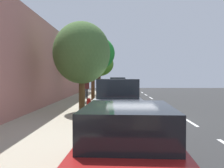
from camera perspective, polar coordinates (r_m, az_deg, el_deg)
ground at (r=12.61m, az=4.45°, el=-7.65°), size 66.26×66.26×0.00m
sidewalk at (r=12.89m, az=-11.52°, el=-7.13°), size 3.51×41.41×0.15m
curb_edge at (r=12.62m, az=-3.29°, el=-7.29°), size 0.16×41.41×0.15m
lane_stripe_centre at (r=13.70m, az=15.27°, el=-6.94°), size 0.14×40.00×0.01m
lane_stripe_bike_edge at (r=12.60m, az=3.45°, el=-7.63°), size 0.12×41.41×0.01m
building_facade at (r=13.35m, az=-20.06°, el=4.92°), size 0.50×41.41×5.64m
parked_suv_green_nearest at (r=28.39m, az=1.44°, el=-0.39°), size 2.08×4.76×1.99m
parked_sedan_grey_second at (r=17.20m, az=1.19°, el=-2.63°), size 2.06×4.51×1.52m
parked_pickup_silver_mid at (r=11.26m, az=1.25°, el=-4.14°), size 2.06×5.32×1.95m
parked_sedan_red_far at (r=4.54m, az=3.79°, el=-14.79°), size 1.98×4.47×1.52m
bicycle_at_curb at (r=22.13m, az=-0.17°, el=-2.64°), size 1.19×1.35×0.77m
cyclist_with_backpack at (r=22.53m, az=-0.68°, el=-0.79°), size 0.56×0.51×1.76m
street_tree_near_cyclist at (r=26.37m, az=-3.07°, el=4.68°), size 3.15×3.15×4.63m
street_tree_mid_block at (r=19.76m, az=-4.50°, el=7.16°), size 3.53×3.53×5.24m
street_tree_far_end at (r=13.52m, az=-7.11°, el=7.22°), size 3.12×3.12×4.91m
pedestrian_on_phone at (r=21.39m, az=-6.14°, el=-0.84°), size 0.57×0.37×1.69m
fire_hydrant at (r=12.21m, az=-5.46°, el=-5.22°), size 0.22×0.22×0.84m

